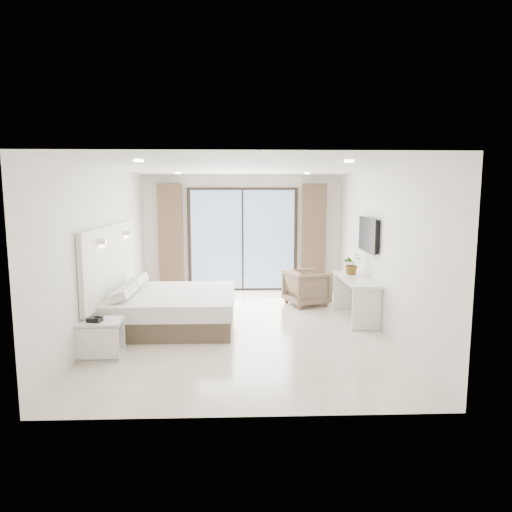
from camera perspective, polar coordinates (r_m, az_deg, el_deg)
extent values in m
plane|color=beige|center=(7.88, -1.50, -9.02)|extent=(6.20, 6.20, 0.00)
cube|color=silver|center=(10.67, -1.68, 2.85)|extent=(4.60, 0.02, 2.70)
cube|color=silver|center=(4.53, -1.21, -4.14)|extent=(4.60, 0.02, 2.70)
cube|color=silver|center=(7.92, -18.43, 0.66)|extent=(0.02, 6.20, 2.70)
cube|color=silver|center=(7.95, 15.28, 0.82)|extent=(0.02, 6.20, 2.70)
cube|color=white|center=(7.54, -1.58, 11.00)|extent=(4.60, 6.20, 0.02)
cube|color=white|center=(8.10, -17.67, -0.58)|extent=(0.08, 3.00, 1.20)
cube|color=black|center=(8.40, 13.97, 2.61)|extent=(0.06, 1.00, 0.58)
cube|color=black|center=(8.39, 13.70, 2.61)|extent=(0.02, 1.04, 0.62)
cube|color=black|center=(10.66, -1.68, 2.04)|extent=(2.56, 0.04, 2.42)
cube|color=#87A9D8|center=(10.63, -1.68, 2.02)|extent=(2.40, 0.01, 2.30)
cube|color=brown|center=(10.66, -10.58, 2.18)|extent=(0.55, 0.14, 2.50)
cube|color=brown|center=(10.68, 7.22, 2.26)|extent=(0.55, 0.14, 2.50)
cylinder|color=white|center=(5.88, -14.48, 11.42)|extent=(0.12, 0.12, 0.02)
cylinder|color=white|center=(5.90, 11.55, 11.50)|extent=(0.12, 0.12, 0.02)
cylinder|color=white|center=(9.42, -9.73, 10.16)|extent=(0.12, 0.12, 0.02)
cylinder|color=white|center=(9.44, 6.38, 10.22)|extent=(0.12, 0.12, 0.02)
cube|color=brown|center=(8.09, -10.36, -7.49)|extent=(2.03, 1.93, 0.33)
cube|color=white|center=(8.02, -10.42, -5.46)|extent=(2.11, 2.01, 0.26)
cube|color=silver|center=(7.48, -16.65, -5.04)|extent=(0.28, 0.41, 0.14)
cube|color=silver|center=(7.90, -15.85, -4.33)|extent=(0.28, 0.41, 0.14)
cube|color=silver|center=(8.32, -15.12, -3.69)|extent=(0.28, 0.41, 0.14)
cube|color=silver|center=(8.74, -14.48, -3.11)|extent=(0.28, 0.41, 0.14)
cube|color=silver|center=(6.78, -18.92, -7.85)|extent=(0.60, 0.50, 0.05)
cube|color=silver|center=(6.92, -18.74, -11.61)|extent=(0.60, 0.50, 0.05)
cube|color=silver|center=(6.66, -19.35, -10.33)|extent=(0.58, 0.08, 0.47)
cube|color=silver|center=(7.04, -18.33, -9.28)|extent=(0.58, 0.08, 0.47)
cube|color=black|center=(6.72, -19.51, -7.50)|extent=(0.21, 0.18, 0.06)
cube|color=silver|center=(8.46, 12.41, -2.85)|extent=(0.50, 1.60, 0.06)
cube|color=silver|center=(7.87, 13.63, -6.58)|extent=(0.48, 0.06, 0.71)
cube|color=silver|center=(9.22, 11.23, -4.37)|extent=(0.48, 0.06, 0.71)
imported|color=#33662D|center=(8.76, 11.88, -1.24)|extent=(0.49, 0.51, 0.31)
imported|color=#857A57|center=(9.44, 6.37, -3.72)|extent=(0.94, 0.97, 0.79)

